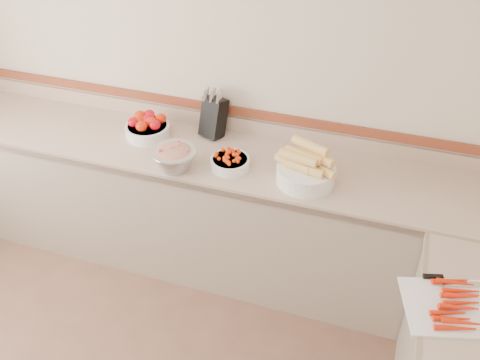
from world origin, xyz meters
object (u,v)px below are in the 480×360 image
(cherry_tomato_bowl, at_px, (230,161))
(knife_block, at_px, (214,116))
(corn_bowl, at_px, (306,169))
(rhubarb_bowl, at_px, (174,157))
(cutting_board, at_px, (453,305))
(tomato_bowl, at_px, (147,127))

(cherry_tomato_bowl, bearing_deg, knife_block, 124.92)
(corn_bowl, xyz_separation_m, rhubarb_bowl, (-0.76, -0.11, -0.01))
(corn_bowl, height_order, cutting_board, corn_bowl)
(knife_block, height_order, cutting_board, knife_block)
(cherry_tomato_bowl, relative_size, corn_bowl, 0.64)
(knife_block, xyz_separation_m, cutting_board, (1.50, -1.02, -0.12))
(tomato_bowl, distance_m, rhubarb_bowl, 0.43)
(rhubarb_bowl, bearing_deg, cutting_board, -20.51)
(tomato_bowl, relative_size, cutting_board, 0.59)
(cherry_tomato_bowl, distance_m, cutting_board, 1.46)
(tomato_bowl, height_order, cutting_board, tomato_bowl)
(rhubarb_bowl, xyz_separation_m, cutting_board, (1.58, -0.59, -0.06))
(corn_bowl, distance_m, rhubarb_bowl, 0.77)
(knife_block, relative_size, corn_bowl, 0.90)
(tomato_bowl, xyz_separation_m, rhubarb_bowl, (0.32, -0.29, 0.01))
(knife_block, height_order, rhubarb_bowl, knife_block)
(cherry_tomato_bowl, bearing_deg, tomato_bowl, 164.34)
(corn_bowl, bearing_deg, tomato_bowl, 170.92)
(tomato_bowl, distance_m, corn_bowl, 1.10)
(tomato_bowl, distance_m, cherry_tomato_bowl, 0.65)
(knife_block, distance_m, cherry_tomato_bowl, 0.40)
(knife_block, xyz_separation_m, cherry_tomato_bowl, (0.22, -0.32, -0.09))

